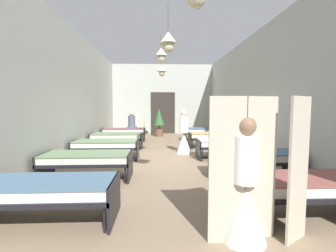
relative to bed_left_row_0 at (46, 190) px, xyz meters
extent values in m
cube|color=#8C755B|center=(1.85, 3.80, -0.49)|extent=(6.40, 14.16, 0.10)
cube|color=#B2B7AD|center=(1.85, 10.68, 1.57)|extent=(6.20, 0.20, 4.01)
cube|color=#B2B7AD|center=(-1.15, 3.80, 1.57)|extent=(0.20, 13.56, 4.01)
cube|color=#B2B7AD|center=(4.85, 3.80, 1.57)|extent=(0.20, 13.56, 4.01)
cube|color=#2D2823|center=(1.85, 10.56, 0.76)|extent=(1.40, 0.06, 2.40)
cylinder|color=brown|center=(1.80, 2.61, 3.26)|extent=(0.02, 0.02, 0.62)
cone|color=beige|center=(1.80, 2.61, 2.80)|extent=(0.44, 0.44, 0.28)
sphere|color=beige|center=(1.80, 2.61, 2.58)|extent=(0.28, 0.28, 0.28)
cylinder|color=brown|center=(1.67, 4.99, 3.36)|extent=(0.02, 0.02, 0.42)
cone|color=beige|center=(1.67, 4.99, 3.00)|extent=(0.44, 0.44, 0.28)
sphere|color=beige|center=(1.67, 4.99, 2.78)|extent=(0.28, 0.28, 0.28)
cylinder|color=brown|center=(1.74, 7.36, 3.27)|extent=(0.02, 0.02, 0.59)
cone|color=beige|center=(1.74, 7.36, 2.83)|extent=(0.44, 0.44, 0.28)
sphere|color=beige|center=(1.74, 7.36, 2.61)|extent=(0.28, 0.28, 0.28)
cylinder|color=black|center=(-0.87, 0.36, -0.27)|extent=(0.03, 0.03, 0.34)
cylinder|color=black|center=(0.87, -0.36, -0.27)|extent=(0.03, 0.03, 0.34)
cylinder|color=black|center=(0.87, 0.36, -0.27)|extent=(0.03, 0.03, 0.34)
cube|color=black|center=(0.00, 0.00, -0.06)|extent=(1.90, 0.84, 0.07)
cube|color=black|center=(0.93, 0.00, -0.15)|extent=(0.04, 0.84, 0.57)
cube|color=white|center=(0.00, 0.00, 0.04)|extent=(1.82, 0.78, 0.14)
cube|color=slate|center=(0.00, 0.00, 0.12)|extent=(1.86, 0.82, 0.02)
cylinder|color=black|center=(2.83, -0.36, -0.27)|extent=(0.03, 0.03, 0.34)
cylinder|color=black|center=(2.83, 0.36, -0.27)|extent=(0.03, 0.03, 0.34)
cube|color=black|center=(3.70, 0.00, -0.06)|extent=(1.90, 0.84, 0.07)
cube|color=black|center=(2.77, 0.00, -0.15)|extent=(0.04, 0.84, 0.57)
cube|color=white|center=(3.70, 0.00, 0.04)|extent=(1.82, 0.78, 0.14)
cube|color=#8C4C47|center=(3.70, 0.00, 0.12)|extent=(1.86, 0.82, 0.02)
cylinder|color=black|center=(-0.87, 1.54, -0.27)|extent=(0.03, 0.03, 0.34)
cylinder|color=black|center=(-0.87, 2.26, -0.27)|extent=(0.03, 0.03, 0.34)
cylinder|color=black|center=(0.87, 1.54, -0.27)|extent=(0.03, 0.03, 0.34)
cylinder|color=black|center=(0.87, 2.26, -0.27)|extent=(0.03, 0.03, 0.34)
cube|color=black|center=(0.00, 1.90, -0.06)|extent=(1.90, 0.84, 0.07)
cube|color=black|center=(-0.93, 1.90, -0.15)|extent=(0.04, 0.84, 0.57)
cube|color=black|center=(0.93, 1.90, -0.15)|extent=(0.04, 0.84, 0.57)
cube|color=silver|center=(0.00, 1.90, 0.04)|extent=(1.82, 0.78, 0.14)
cube|color=slate|center=(0.00, 1.90, 0.12)|extent=(1.86, 0.82, 0.02)
cylinder|color=black|center=(2.83, 1.54, -0.27)|extent=(0.03, 0.03, 0.34)
cylinder|color=black|center=(2.83, 2.26, -0.27)|extent=(0.03, 0.03, 0.34)
cylinder|color=black|center=(4.57, 1.54, -0.27)|extent=(0.03, 0.03, 0.34)
cylinder|color=black|center=(4.57, 2.26, -0.27)|extent=(0.03, 0.03, 0.34)
cube|color=black|center=(3.70, 1.90, -0.06)|extent=(1.90, 0.84, 0.07)
cube|color=black|center=(2.77, 1.90, -0.15)|extent=(0.04, 0.84, 0.57)
cube|color=black|center=(4.63, 1.90, -0.15)|extent=(0.04, 0.84, 0.57)
cube|color=silver|center=(3.70, 1.90, 0.04)|extent=(1.82, 0.78, 0.14)
cube|color=slate|center=(3.70, 1.90, 0.12)|extent=(1.86, 0.82, 0.02)
cylinder|color=black|center=(-0.87, 3.44, -0.27)|extent=(0.03, 0.03, 0.34)
cylinder|color=black|center=(-0.87, 4.16, -0.27)|extent=(0.03, 0.03, 0.34)
cylinder|color=black|center=(0.87, 3.44, -0.27)|extent=(0.03, 0.03, 0.34)
cylinder|color=black|center=(0.87, 4.16, -0.27)|extent=(0.03, 0.03, 0.34)
cube|color=black|center=(0.00, 3.80, -0.06)|extent=(1.90, 0.84, 0.07)
cube|color=black|center=(-0.93, 3.80, -0.15)|extent=(0.04, 0.84, 0.57)
cube|color=black|center=(0.93, 3.80, -0.15)|extent=(0.04, 0.84, 0.57)
cube|color=white|center=(0.00, 3.80, 0.04)|extent=(1.82, 0.78, 0.14)
cube|color=slate|center=(0.00, 3.80, 0.12)|extent=(1.86, 0.82, 0.02)
cylinder|color=black|center=(2.83, 3.44, -0.27)|extent=(0.03, 0.03, 0.34)
cylinder|color=black|center=(2.83, 4.16, -0.27)|extent=(0.03, 0.03, 0.34)
cylinder|color=black|center=(4.57, 3.44, -0.27)|extent=(0.03, 0.03, 0.34)
cylinder|color=black|center=(4.57, 4.16, -0.27)|extent=(0.03, 0.03, 0.34)
cube|color=black|center=(3.70, 3.80, -0.06)|extent=(1.90, 0.84, 0.07)
cube|color=black|center=(2.77, 3.80, -0.15)|extent=(0.04, 0.84, 0.57)
cube|color=black|center=(4.63, 3.80, -0.15)|extent=(0.04, 0.84, 0.57)
cube|color=white|center=(3.70, 3.80, 0.04)|extent=(1.82, 0.78, 0.14)
cube|color=beige|center=(3.70, 3.80, 0.12)|extent=(1.86, 0.82, 0.02)
cylinder|color=black|center=(-0.87, 5.34, -0.27)|extent=(0.03, 0.03, 0.34)
cylinder|color=black|center=(-0.87, 6.06, -0.27)|extent=(0.03, 0.03, 0.34)
cylinder|color=black|center=(0.87, 5.34, -0.27)|extent=(0.03, 0.03, 0.34)
cylinder|color=black|center=(0.87, 6.06, -0.27)|extent=(0.03, 0.03, 0.34)
cube|color=black|center=(0.00, 5.70, -0.06)|extent=(1.90, 0.84, 0.07)
cube|color=black|center=(-0.93, 5.70, -0.15)|extent=(0.04, 0.84, 0.57)
cube|color=black|center=(0.93, 5.70, -0.15)|extent=(0.04, 0.84, 0.57)
cube|color=silver|center=(0.00, 5.70, 0.04)|extent=(1.82, 0.78, 0.14)
cube|color=slate|center=(0.00, 5.70, 0.12)|extent=(1.86, 0.82, 0.02)
cylinder|color=black|center=(2.83, 5.34, -0.27)|extent=(0.03, 0.03, 0.34)
cylinder|color=black|center=(2.83, 6.06, -0.27)|extent=(0.03, 0.03, 0.34)
cylinder|color=black|center=(4.57, 5.34, -0.27)|extent=(0.03, 0.03, 0.34)
cylinder|color=black|center=(4.57, 6.06, -0.27)|extent=(0.03, 0.03, 0.34)
cube|color=black|center=(3.70, 5.70, -0.06)|extent=(1.90, 0.84, 0.07)
cube|color=black|center=(2.77, 5.70, -0.15)|extent=(0.04, 0.84, 0.57)
cube|color=black|center=(4.63, 5.70, -0.15)|extent=(0.04, 0.84, 0.57)
cube|color=silver|center=(3.70, 5.70, 0.04)|extent=(1.82, 0.78, 0.14)
cube|color=tan|center=(3.70, 5.70, 0.12)|extent=(1.86, 0.82, 0.02)
cylinder|color=black|center=(-0.87, 7.24, -0.27)|extent=(0.03, 0.03, 0.34)
cylinder|color=black|center=(-0.87, 7.96, -0.27)|extent=(0.03, 0.03, 0.34)
cylinder|color=black|center=(0.87, 7.24, -0.27)|extent=(0.03, 0.03, 0.34)
cylinder|color=black|center=(0.87, 7.96, -0.27)|extent=(0.03, 0.03, 0.34)
cube|color=black|center=(0.00, 7.60, -0.06)|extent=(1.90, 0.84, 0.07)
cube|color=black|center=(-0.93, 7.60, -0.15)|extent=(0.04, 0.84, 0.57)
cube|color=black|center=(0.93, 7.60, -0.15)|extent=(0.04, 0.84, 0.57)
cube|color=white|center=(0.00, 7.60, 0.04)|extent=(1.82, 0.78, 0.14)
cube|color=#8C4C47|center=(0.00, 7.60, 0.12)|extent=(1.86, 0.82, 0.02)
cylinder|color=black|center=(2.83, 7.24, -0.27)|extent=(0.03, 0.03, 0.34)
cylinder|color=black|center=(2.83, 7.96, -0.27)|extent=(0.03, 0.03, 0.34)
cylinder|color=black|center=(4.57, 7.24, -0.27)|extent=(0.03, 0.03, 0.34)
cylinder|color=black|center=(4.57, 7.96, -0.27)|extent=(0.03, 0.03, 0.34)
cube|color=black|center=(3.70, 7.60, -0.06)|extent=(1.90, 0.84, 0.07)
cube|color=black|center=(2.77, 7.60, -0.15)|extent=(0.04, 0.84, 0.57)
cube|color=black|center=(4.63, 7.60, -0.15)|extent=(0.04, 0.84, 0.57)
cube|color=white|center=(3.70, 7.60, 0.04)|extent=(1.82, 0.78, 0.14)
cube|color=slate|center=(3.70, 7.60, 0.12)|extent=(1.86, 0.82, 0.02)
cone|color=white|center=(2.42, 4.60, -0.09)|extent=(0.52, 0.52, 0.70)
cylinder|color=white|center=(2.42, 4.60, 0.54)|extent=(0.30, 0.30, 0.55)
sphere|color=beige|center=(2.42, 4.60, 0.92)|extent=(0.22, 0.22, 0.22)
cone|color=white|center=(2.42, 4.60, 1.00)|extent=(0.18, 0.18, 0.10)
cone|color=white|center=(2.55, -0.59, -0.09)|extent=(0.52, 0.52, 0.70)
cylinder|color=white|center=(2.55, -0.59, 0.54)|extent=(0.30, 0.30, 0.55)
sphere|color=#846047|center=(2.55, -0.59, 0.92)|extent=(0.22, 0.22, 0.22)
cone|color=white|center=(2.55, -0.59, 1.00)|extent=(0.18, 0.18, 0.10)
cylinder|color=#515B70|center=(0.35, 7.58, 0.43)|extent=(0.32, 0.32, 0.58)
cube|color=#515B70|center=(0.35, 7.58, 0.18)|extent=(0.44, 0.44, 0.08)
sphere|color=beige|center=(0.35, 7.58, 0.83)|extent=(0.22, 0.22, 0.22)
cylinder|color=brown|center=(1.61, 9.15, -0.24)|extent=(0.42, 0.42, 0.40)
cylinder|color=brown|center=(1.61, 9.15, 0.06)|extent=(0.06, 0.06, 0.20)
cone|color=#2D6633|center=(1.61, 9.15, 0.59)|extent=(0.56, 0.56, 0.86)
cube|color=#BCB29E|center=(2.33, -0.62, 0.41)|extent=(0.42, 0.04, 1.70)
cube|color=#BCB29E|center=(2.75, -0.56, 0.41)|extent=(0.41, 0.15, 1.70)
cube|color=#BCB29E|center=(3.17, -0.62, 0.41)|extent=(0.37, 0.26, 1.70)
camera|label=1|loc=(1.54, -3.22, 1.15)|focal=25.19mm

